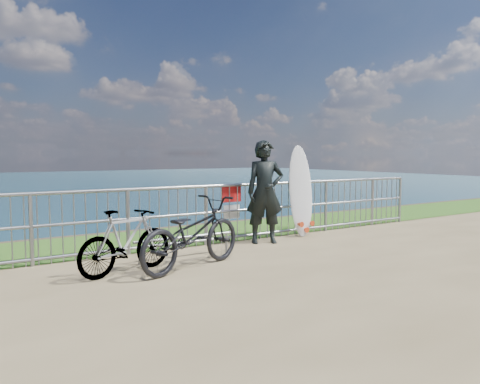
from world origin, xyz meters
TOP-DOWN VIEW (x-y plane):
  - grass_strip at (0.00, 2.70)m, footprint 120.00×120.00m
  - railing at (0.02, 1.60)m, footprint 10.06×0.10m
  - surfer at (0.55, 1.19)m, footprint 0.84×0.71m
  - surfboard at (1.65, 1.44)m, footprint 0.61×0.58m
  - bicycle_near at (-1.53, 0.16)m, footprint 2.12×1.33m
  - bicycle_far at (-2.44, 0.41)m, footprint 1.60×0.84m
  - bike_rack at (-1.30, 0.85)m, footprint 1.77×0.05m

SIDE VIEW (x-z plane):
  - grass_strip at x=0.00m, z-range 0.01..0.01m
  - bike_rack at x=-1.30m, z-range 0.12..0.49m
  - bicycle_far at x=-2.44m, z-range 0.00..0.93m
  - bicycle_near at x=-1.53m, z-range 0.00..1.05m
  - railing at x=0.02m, z-range 0.01..1.14m
  - surfboard at x=1.65m, z-range -0.07..1.81m
  - surfer at x=0.55m, z-range 0.00..1.95m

